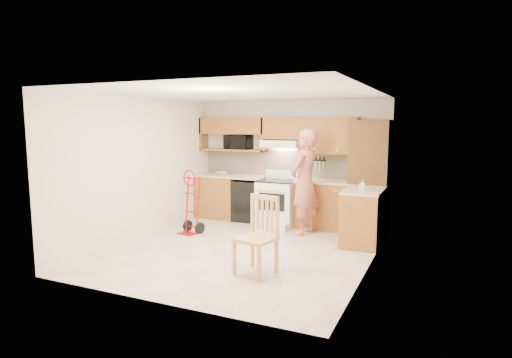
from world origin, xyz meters
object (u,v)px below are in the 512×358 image
Objects in this scene: range at (276,199)px; dining_chair at (256,236)px; microwave at (238,142)px; hand_truck at (190,205)px; person at (304,182)px.

range reaches higher than dining_chair.
microwave is 1.93m from hand_truck.
dining_chair is at bearing -74.42° from range.
person reaches higher than hand_truck.
person is (1.71, -0.74, -0.67)m from microwave.
person is 1.83× the size of dining_chair.
microwave reaches higher than hand_truck.
hand_truck is (-0.22, -1.57, -1.10)m from microwave.
range reaches higher than hand_truck.
microwave is at bearing -102.98° from person.
hand_truck is (-1.26, -1.18, -0.00)m from range.
range is at bearing -106.94° from person.
person is (0.68, -0.35, 0.43)m from range.
dining_chair is at bearing -24.24° from hand_truck.
person is 2.32m from dining_chair.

